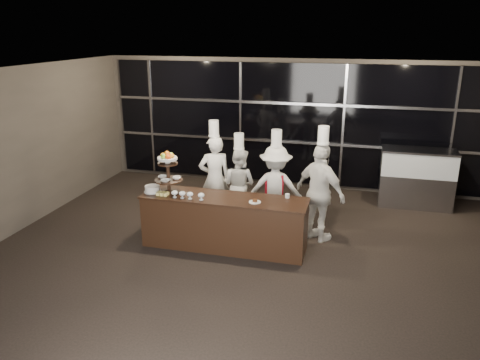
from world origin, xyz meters
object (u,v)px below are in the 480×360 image
(chef_b, at_px, (239,184))
(chef_d, at_px, (320,192))
(layer_cake, at_px, (152,189))
(display_case, at_px, (417,175))
(chef_a, at_px, (215,177))
(chef_c, at_px, (275,188))
(display_stand, at_px, (168,169))
(buffet_counter, at_px, (224,222))

(chef_b, height_order, chef_d, chef_d)
(layer_cake, xyz_separation_m, chef_d, (2.83, 0.77, -0.07))
(display_case, relative_size, chef_a, 0.75)
(layer_cake, relative_size, chef_d, 0.14)
(chef_a, relative_size, chef_c, 1.05)
(chef_c, bearing_deg, display_case, 35.87)
(display_stand, distance_m, chef_a, 1.32)
(chef_c, relative_size, chef_d, 0.92)
(layer_cake, height_order, chef_b, chef_b)
(buffet_counter, relative_size, chef_b, 1.62)
(display_case, bearing_deg, chef_b, -153.88)
(buffet_counter, height_order, layer_cake, layer_cake)
(chef_a, bearing_deg, display_stand, -112.31)
(display_case, xyz_separation_m, chef_b, (-3.44, -1.69, 0.06))
(chef_b, bearing_deg, display_stand, -126.26)
(display_case, height_order, chef_c, chef_c)
(chef_c, height_order, chef_d, chef_d)
(buffet_counter, bearing_deg, display_case, 41.23)
(chef_c, bearing_deg, layer_cake, -151.70)
(display_case, xyz_separation_m, chef_c, (-2.67, -1.93, 0.13))
(layer_cake, bearing_deg, chef_a, 57.60)
(layer_cake, height_order, chef_c, chef_c)
(layer_cake, height_order, chef_a, chef_a)
(buffet_counter, height_order, display_stand, display_stand)
(buffet_counter, height_order, display_case, display_case)
(display_stand, xyz_separation_m, chef_c, (1.69, 1.02, -0.52))
(chef_a, bearing_deg, layer_cake, -122.40)
(chef_b, relative_size, chef_d, 0.84)
(layer_cake, bearing_deg, display_stand, 9.80)
(display_case, relative_size, chef_c, 0.79)
(layer_cake, distance_m, chef_a, 1.42)
(layer_cake, distance_m, chef_c, 2.26)
(buffet_counter, relative_size, chef_c, 1.49)
(display_stand, distance_m, chef_b, 1.68)
(chef_b, bearing_deg, layer_cake, -132.78)
(buffet_counter, bearing_deg, chef_a, 114.84)
(layer_cake, distance_m, chef_b, 1.80)
(buffet_counter, xyz_separation_m, display_case, (3.37, 2.95, 0.22))
(chef_a, relative_size, chef_d, 0.96)
(display_case, relative_size, chef_d, 0.72)
(chef_c, distance_m, chef_d, 0.91)
(layer_cake, xyz_separation_m, chef_b, (1.22, 1.31, -0.23))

